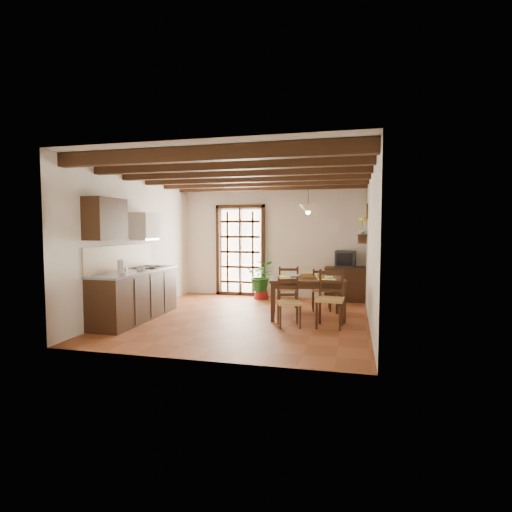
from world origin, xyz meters
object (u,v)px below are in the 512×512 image
(chair_far_left, at_px, (288,296))
(dining_table, at_px, (307,283))
(sideboard, at_px, (345,284))
(chair_near_right, at_px, (330,309))
(pendant_lamp, at_px, (308,208))
(chair_far_right, at_px, (321,297))
(chair_near_left, at_px, (289,311))
(kitchen_counter, at_px, (136,294))
(crt_tv, at_px, (346,259))
(potted_plant, at_px, (261,275))

(chair_far_left, bearing_deg, dining_table, 112.31)
(dining_table, relative_size, sideboard, 1.63)
(chair_near_right, height_order, pendant_lamp, pendant_lamp)
(sideboard, bearing_deg, chair_far_right, -112.82)
(chair_near_right, height_order, chair_far_left, chair_near_right)
(chair_far_right, bearing_deg, pendant_lamp, 64.39)
(chair_near_left, height_order, chair_far_left, chair_far_left)
(chair_far_left, bearing_deg, chair_near_right, 112.46)
(kitchen_counter, distance_m, pendant_lamp, 3.60)
(dining_table, height_order, crt_tv, crt_tv)
(potted_plant, bearing_deg, chair_near_right, -53.92)
(chair_near_right, relative_size, potted_plant, 0.50)
(potted_plant, xyz_separation_m, pendant_lamp, (1.29, -1.67, 1.51))
(kitchen_counter, distance_m, chair_far_right, 3.69)
(chair_near_left, bearing_deg, sideboard, 54.30)
(chair_far_right, relative_size, pendant_lamp, 1.03)
(sideboard, distance_m, potted_plant, 1.98)
(chair_near_left, xyz_separation_m, chair_far_right, (0.44, 1.52, 0.01))
(kitchen_counter, relative_size, chair_far_right, 2.58)
(crt_tv, bearing_deg, pendant_lamp, -104.50)
(crt_tv, bearing_deg, chair_far_right, -105.58)
(dining_table, height_order, chair_near_left, chair_near_left)
(crt_tv, bearing_deg, chair_near_right, -88.78)
(chair_near_right, bearing_deg, crt_tv, 89.28)
(dining_table, relative_size, chair_near_left, 1.81)
(kitchen_counter, height_order, chair_near_left, kitchen_counter)
(chair_near_left, height_order, pendant_lamp, pendant_lamp)
(chair_far_left, height_order, pendant_lamp, pendant_lamp)
(chair_far_left, bearing_deg, chair_near_left, 86.20)
(kitchen_counter, distance_m, sideboard, 4.69)
(dining_table, relative_size, crt_tv, 3.14)
(chair_far_left, relative_size, potted_plant, 0.47)
(chair_far_left, bearing_deg, potted_plant, -67.41)
(chair_far_right, bearing_deg, crt_tv, -118.63)
(kitchen_counter, xyz_separation_m, chair_near_right, (3.54, 0.26, -0.17))
(pendant_lamp, bearing_deg, potted_plant, 127.64)
(potted_plant, bearing_deg, kitchen_counter, -123.71)
(kitchen_counter, relative_size, pendant_lamp, 2.66)
(chair_near_right, distance_m, potted_plant, 3.00)
(chair_far_right, distance_m, pendant_lamp, 1.93)
(kitchen_counter, relative_size, chair_near_right, 2.30)
(pendant_lamp, bearing_deg, chair_far_right, 71.58)
(chair_near_left, xyz_separation_m, potted_plant, (-1.07, 2.53, 0.31))
(chair_far_right, xyz_separation_m, crt_tv, (0.46, 1.16, 0.71))
(potted_plant, bearing_deg, pendant_lamp, -52.36)
(chair_far_right, xyz_separation_m, sideboard, (0.46, 1.17, 0.12))
(sideboard, relative_size, potted_plant, 0.48)
(kitchen_counter, height_order, chair_far_left, kitchen_counter)
(dining_table, height_order, pendant_lamp, pendant_lamp)
(kitchen_counter, distance_m, potted_plant, 3.21)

